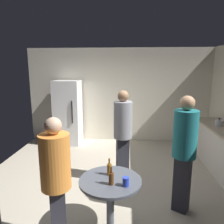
{
  "coord_description": "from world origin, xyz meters",
  "views": [
    {
      "loc": [
        0.23,
        -3.6,
        2.12
      ],
      "look_at": [
        -0.06,
        0.55,
        1.27
      ],
      "focal_mm": 34.28,
      "sensor_mm": 36.0,
      "label": 1
    }
  ],
  "objects_px": {
    "beer_bottle_amber": "(109,169)",
    "plastic_cup_blue": "(126,182)",
    "foreground_table": "(110,187)",
    "person_in_gray_shirt": "(123,129)",
    "person_in_orange_shirt": "(56,175)",
    "kettle": "(219,123)",
    "person_in_teal_shirt": "(184,146)",
    "beer_bottle_brown": "(111,178)",
    "refrigerator": "(68,113)"
  },
  "relations": [
    {
      "from": "refrigerator",
      "to": "person_in_teal_shirt",
      "type": "relative_size",
      "value": 1.02
    },
    {
      "from": "refrigerator",
      "to": "kettle",
      "type": "bearing_deg",
      "value": -17.63
    },
    {
      "from": "beer_bottle_amber",
      "to": "person_in_orange_shirt",
      "type": "height_order",
      "value": "person_in_orange_shirt"
    },
    {
      "from": "foreground_table",
      "to": "plastic_cup_blue",
      "type": "bearing_deg",
      "value": -34.18
    },
    {
      "from": "kettle",
      "to": "person_in_gray_shirt",
      "type": "distance_m",
      "value": 2.23
    },
    {
      "from": "refrigerator",
      "to": "beer_bottle_brown",
      "type": "height_order",
      "value": "refrigerator"
    },
    {
      "from": "beer_bottle_amber",
      "to": "plastic_cup_blue",
      "type": "xyz_separation_m",
      "value": [
        0.22,
        -0.26,
        -0.03
      ]
    },
    {
      "from": "beer_bottle_amber",
      "to": "beer_bottle_brown",
      "type": "xyz_separation_m",
      "value": [
        0.04,
        -0.24,
        0.0
      ]
    },
    {
      "from": "refrigerator",
      "to": "person_in_gray_shirt",
      "type": "bearing_deg",
      "value": -51.46
    },
    {
      "from": "beer_bottle_amber",
      "to": "plastic_cup_blue",
      "type": "distance_m",
      "value": 0.34
    },
    {
      "from": "beer_bottle_brown",
      "to": "person_in_gray_shirt",
      "type": "bearing_deg",
      "value": 85.68
    },
    {
      "from": "refrigerator",
      "to": "beer_bottle_amber",
      "type": "xyz_separation_m",
      "value": [
        1.44,
        -3.2,
        -0.08
      ]
    },
    {
      "from": "refrigerator",
      "to": "person_in_orange_shirt",
      "type": "distance_m",
      "value": 3.75
    },
    {
      "from": "refrigerator",
      "to": "plastic_cup_blue",
      "type": "height_order",
      "value": "refrigerator"
    },
    {
      "from": "person_in_teal_shirt",
      "to": "beer_bottle_amber",
      "type": "bearing_deg",
      "value": -38.47
    },
    {
      "from": "beer_bottle_brown",
      "to": "person_in_gray_shirt",
      "type": "height_order",
      "value": "person_in_gray_shirt"
    },
    {
      "from": "kettle",
      "to": "person_in_teal_shirt",
      "type": "xyz_separation_m",
      "value": [
        -1.17,
        -1.67,
        0.06
      ]
    },
    {
      "from": "beer_bottle_amber",
      "to": "kettle",
      "type": "bearing_deg",
      "value": 42.48
    },
    {
      "from": "kettle",
      "to": "foreground_table",
      "type": "bearing_deg",
      "value": -135.52
    },
    {
      "from": "foreground_table",
      "to": "beer_bottle_brown",
      "type": "xyz_separation_m",
      "value": [
        0.02,
        -0.11,
        0.19
      ]
    },
    {
      "from": "refrigerator",
      "to": "person_in_teal_shirt",
      "type": "bearing_deg",
      "value": -48.67
    },
    {
      "from": "foreground_table",
      "to": "beer_bottle_amber",
      "type": "distance_m",
      "value": 0.23
    },
    {
      "from": "person_in_gray_shirt",
      "to": "person_in_orange_shirt",
      "type": "distance_m",
      "value": 1.8
    },
    {
      "from": "foreground_table",
      "to": "plastic_cup_blue",
      "type": "distance_m",
      "value": 0.29
    },
    {
      "from": "foreground_table",
      "to": "person_in_teal_shirt",
      "type": "bearing_deg",
      "value": 25.49
    },
    {
      "from": "person_in_orange_shirt",
      "to": "kettle",
      "type": "bearing_deg",
      "value": 21.0
    },
    {
      "from": "kettle",
      "to": "foreground_table",
      "type": "height_order",
      "value": "kettle"
    },
    {
      "from": "beer_bottle_amber",
      "to": "person_in_gray_shirt",
      "type": "xyz_separation_m",
      "value": [
        0.15,
        1.2,
        0.2
      ]
    },
    {
      "from": "kettle",
      "to": "foreground_table",
      "type": "xyz_separation_m",
      "value": [
        -2.2,
        -2.16,
        -0.34
      ]
    },
    {
      "from": "beer_bottle_amber",
      "to": "person_in_orange_shirt",
      "type": "relative_size",
      "value": 0.14
    },
    {
      "from": "beer_bottle_amber",
      "to": "person_in_orange_shirt",
      "type": "distance_m",
      "value": 0.73
    },
    {
      "from": "beer_bottle_brown",
      "to": "person_in_orange_shirt",
      "type": "bearing_deg",
      "value": -161.12
    },
    {
      "from": "beer_bottle_brown",
      "to": "person_in_gray_shirt",
      "type": "relative_size",
      "value": 0.13
    },
    {
      "from": "refrigerator",
      "to": "beer_bottle_amber",
      "type": "distance_m",
      "value": 3.5
    },
    {
      "from": "foreground_table",
      "to": "person_in_gray_shirt",
      "type": "xyz_separation_m",
      "value": [
        0.13,
        1.33,
        0.39
      ]
    },
    {
      "from": "foreground_table",
      "to": "person_in_orange_shirt",
      "type": "bearing_deg",
      "value": -151.35
    },
    {
      "from": "beer_bottle_amber",
      "to": "beer_bottle_brown",
      "type": "bearing_deg",
      "value": -79.8
    },
    {
      "from": "foreground_table",
      "to": "kettle",
      "type": "bearing_deg",
      "value": 44.48
    },
    {
      "from": "beer_bottle_brown",
      "to": "person_in_orange_shirt",
      "type": "height_order",
      "value": "person_in_orange_shirt"
    },
    {
      "from": "person_in_gray_shirt",
      "to": "person_in_teal_shirt",
      "type": "xyz_separation_m",
      "value": [
        0.9,
        -0.84,
        0.01
      ]
    },
    {
      "from": "foreground_table",
      "to": "person_in_gray_shirt",
      "type": "distance_m",
      "value": 1.39
    },
    {
      "from": "beer_bottle_brown",
      "to": "refrigerator",
      "type": "bearing_deg",
      "value": 113.29
    },
    {
      "from": "person_in_orange_shirt",
      "to": "beer_bottle_amber",
      "type": "bearing_deg",
      "value": 17.62
    },
    {
      "from": "person_in_teal_shirt",
      "to": "foreground_table",
      "type": "bearing_deg",
      "value": -32.14
    },
    {
      "from": "kettle",
      "to": "person_in_gray_shirt",
      "type": "relative_size",
      "value": 0.14
    },
    {
      "from": "plastic_cup_blue",
      "to": "person_in_gray_shirt",
      "type": "relative_size",
      "value": 0.06
    },
    {
      "from": "person_in_orange_shirt",
      "to": "person_in_teal_shirt",
      "type": "bearing_deg",
      "value": 5.98
    },
    {
      "from": "person_in_gray_shirt",
      "to": "beer_bottle_brown",
      "type": "bearing_deg",
      "value": -18.74
    },
    {
      "from": "kettle",
      "to": "person_in_gray_shirt",
      "type": "height_order",
      "value": "person_in_gray_shirt"
    },
    {
      "from": "person_in_teal_shirt",
      "to": "person_in_gray_shirt",
      "type": "bearing_deg",
      "value": -100.51
    }
  ]
}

